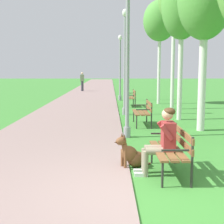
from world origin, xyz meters
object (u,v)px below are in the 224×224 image
park_bench_mid (144,111)px  park_bench_far (131,96)px  person_seated_on_near_bench (162,139)px  dog_brown (132,155)px  lamp_post_far (120,67)px  lamp_post_near (127,54)px  lamp_post_mid (125,61)px  birch_tree_fourth (182,6)px  park_bench_near (173,147)px  birch_tree_third (205,0)px  birch_tree_sixth (160,21)px  birch_tree_fifth (174,0)px  pedestrian_distant (82,82)px

park_bench_mid → park_bench_far: size_ratio=1.00×
person_seated_on_near_bench → dog_brown: person_seated_on_near_bench is taller
park_bench_mid → lamp_post_far: lamp_post_far is taller
park_bench_mid → person_seated_on_near_bench: (-0.21, -5.31, 0.17)m
park_bench_mid → lamp_post_far: (-0.56, 8.91, 1.54)m
lamp_post_near → lamp_post_mid: lamp_post_near is taller
person_seated_on_near_bench → birch_tree_fourth: size_ratio=0.23×
park_bench_mid → person_seated_on_near_bench: 5.31m
park_bench_near → birch_tree_third: bearing=68.4°
park_bench_near → birch_tree_sixth: birch_tree_sixth is taller
birch_tree_third → birch_tree_fifth: bearing=88.7°
lamp_post_near → person_seated_on_near_bench: bearing=-81.9°
park_bench_far → birch_tree_fourth: 6.06m
birch_tree_fourth → lamp_post_far: bearing=104.9°
lamp_post_mid → lamp_post_far: (-0.01, 6.35, -0.20)m
park_bench_mid → birch_tree_third: 4.00m
birch_tree_sixth → pedestrian_distant: (-5.08, 9.92, -3.64)m
park_bench_mid → lamp_post_mid: 3.15m
birch_tree_third → dog_brown: bearing=-122.1°
birch_tree_fourth → person_seated_on_near_bench: bearing=-104.5°
lamp_post_mid → park_bench_mid: bearing=-78.0°
birch_tree_fourth → birch_tree_fifth: (0.34, 3.29, 0.88)m
birch_tree_third → birch_tree_sixth: 7.94m
lamp_post_near → lamp_post_far: size_ratio=1.15×
park_bench_mid → person_seated_on_near_bench: person_seated_on_near_bench is taller
lamp_post_near → lamp_post_far: lamp_post_near is taller
park_bench_near → pedestrian_distant: 22.43m
park_bench_mid → birch_tree_fourth: bearing=39.7°
lamp_post_mid → birch_tree_third: (2.25, -3.54, 1.75)m
lamp_post_mid → birch_tree_fourth: bearing=-33.3°
birch_tree_fourth → pedestrian_distant: size_ratio=3.36×
dog_brown → birch_tree_fifth: 10.88m
birch_tree_fourth → dog_brown: bearing=-110.0°
birch_tree_third → birch_tree_fifth: (0.12, 5.50, 1.11)m
person_seated_on_near_bench → lamp_post_far: bearing=91.4°
birch_tree_third → birch_tree_sixth: birch_tree_sixth is taller
birch_tree_fifth → birch_tree_sixth: size_ratio=1.12×
lamp_post_far → park_bench_near: bearing=-87.8°
park_bench_near → birch_tree_fifth: bearing=79.4°
park_bench_near → lamp_post_far: (-0.56, 14.19, 1.54)m
park_bench_near → birch_tree_third: (1.71, 4.30, 3.49)m
park_bench_near → birch_tree_fifth: (1.83, 9.80, 4.60)m
dog_brown → lamp_post_near: bearing=88.8°
lamp_post_mid → birch_tree_fifth: size_ratio=0.69×
person_seated_on_near_bench → lamp_post_far: 14.29m
park_bench_near → park_bench_far: size_ratio=1.00×
pedestrian_distant → lamp_post_near: bearing=-81.3°
birch_tree_sixth → lamp_post_near: bearing=-103.9°
park_bench_near → dog_brown: (-0.73, 0.41, -0.25)m
park_bench_mid → birch_tree_sixth: size_ratio=0.27×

